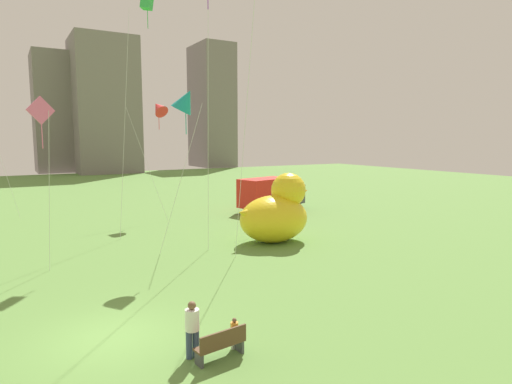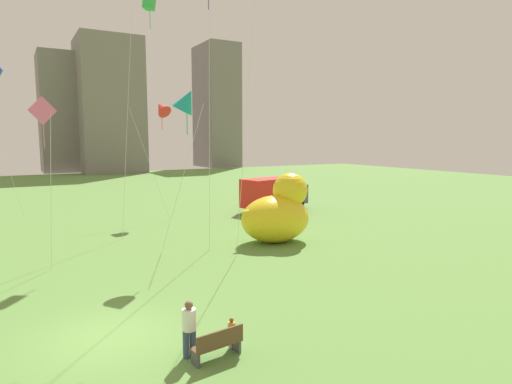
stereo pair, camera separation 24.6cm
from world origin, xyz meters
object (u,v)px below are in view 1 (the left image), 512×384
person_adult (192,327)px  kite_teal (186,101)px  giant_inflatable_duck (276,213)px  kite_pink (41,116)px  kite_green (147,2)px  person_child (234,332)px  park_bench (221,344)px  box_truck (271,194)px  kite_red (159,108)px

person_adult → kite_teal: kite_teal is taller
giant_inflatable_duck → kite_teal: kite_teal is taller
kite_pink → kite_green: bearing=40.1°
person_adult → kite_pink: bearing=104.3°
person_adult → person_child: person_adult is taller
giant_inflatable_duck → kite_teal: size_ratio=0.56×
park_bench → person_child: 0.73m
person_adult → box_truck: bearing=52.9°
kite_red → person_adult: bearing=-105.9°
person_adult → kite_teal: 12.85m
kite_green → kite_pink: kite_green is taller
person_child → kite_red: (5.18, 22.83, 8.08)m
kite_red → park_bench: bearing=-104.0°
kite_green → box_truck: bearing=19.1°
person_adult → kite_teal: size_ratio=0.19×
giant_inflatable_duck → person_adult: bearing=-132.4°
giant_inflatable_duck → kite_red: kite_red is taller
person_adult → box_truck: (15.44, 20.40, 0.53)m
giant_inflatable_duck → box_truck: size_ratio=0.75×
kite_red → kite_pink: bearing=-127.7°
giant_inflatable_duck → kite_red: size_ratio=0.53×
park_bench → person_child: (0.62, 0.39, 0.05)m
box_truck → giant_inflatable_duck: bearing=-120.4°
box_truck → kite_teal: 17.00m
park_bench → person_child: bearing=32.4°
person_child → kite_pink: (-4.02, 10.94, 6.69)m
park_bench → kite_pink: bearing=106.7°
kite_green → kite_teal: kite_green is taller
giant_inflatable_duck → kite_green: (-5.81, 5.80, 12.78)m
person_adult → kite_teal: (3.78, 9.96, 7.18)m
person_child → giant_inflatable_duck: giant_inflatable_duck is taller
park_bench → kite_red: 25.28m
kite_red → person_child: bearing=-102.8°
park_bench → box_truck: 25.64m
person_adult → kite_pink: (-2.75, 10.81, 6.29)m
box_truck → kite_pink: size_ratio=0.82×
box_truck → kite_red: size_ratio=0.71×
park_bench → kite_pink: size_ratio=0.19×
kite_pink → kite_red: bearing=52.3°
person_adult → giant_inflatable_duck: giant_inflatable_duck is taller
person_child → kite_red: bearing=77.2°
giant_inflatable_duck → kite_pink: kite_pink is taller
kite_red → giant_inflatable_duck: bearing=-75.0°
giant_inflatable_duck → kite_pink: size_ratio=0.62×
person_child → kite_pink: kite_pink is taller
giant_inflatable_duck → kite_green: size_ratio=0.33×
park_bench → giant_inflatable_duck: (9.03, 11.12, 1.29)m
park_bench → person_adult: (-0.65, 0.53, 0.45)m
park_bench → giant_inflatable_duck: bearing=50.9°
box_truck → kite_green: bearing=-160.9°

